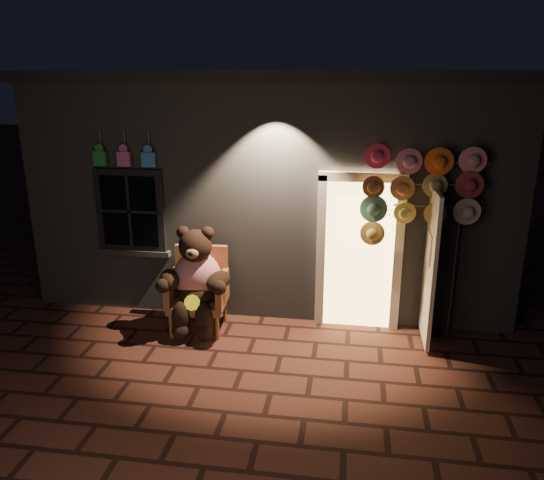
# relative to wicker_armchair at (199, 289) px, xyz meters

# --- Properties ---
(ground) EXTENTS (60.00, 60.00, 0.00)m
(ground) POSITION_rel_wicker_armchair_xyz_m (0.82, -1.08, -0.56)
(ground) COLOR #4F271E
(ground) RESTS_ON ground
(shop_building) EXTENTS (7.30, 5.95, 3.51)m
(shop_building) POSITION_rel_wicker_armchair_xyz_m (0.82, 2.90, 1.17)
(shop_building) COLOR slate
(shop_building) RESTS_ON ground
(wicker_armchair) EXTENTS (0.82, 0.75, 1.13)m
(wicker_armchair) POSITION_rel_wicker_armchair_xyz_m (0.00, 0.00, 0.00)
(wicker_armchair) COLOR #955F39
(wicker_armchair) RESTS_ON ground
(teddy_bear) EXTENTS (1.05, 0.84, 1.45)m
(teddy_bear) POSITION_rel_wicker_armchair_xyz_m (0.01, -0.15, 0.19)
(teddy_bear) COLOR red
(teddy_bear) RESTS_ON ground
(hat_rack) EXTENTS (1.55, 0.22, 2.57)m
(hat_rack) POSITION_rel_wicker_armchair_xyz_m (2.87, 0.19, 1.44)
(hat_rack) COLOR #59595E
(hat_rack) RESTS_ON ground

